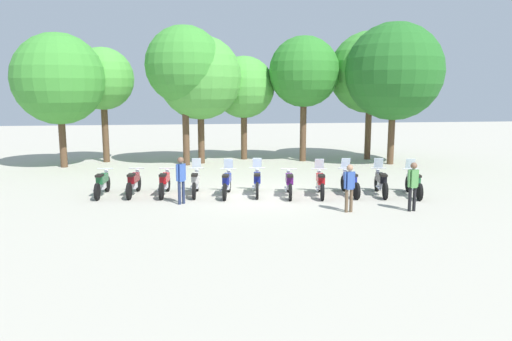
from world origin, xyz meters
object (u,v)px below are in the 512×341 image
(tree_3, at_px, (200,78))
(tree_0, at_px, (59,79))
(motorcycle_5, at_px, (257,181))
(person_1, at_px, (349,185))
(motorcycle_8, at_px, (350,182))
(person_2, at_px, (181,177))
(motorcycle_1, at_px, (134,182))
(motorcycle_10, at_px, (414,183))
(tree_6, at_px, (370,72))
(motorcycle_7, at_px, (320,183))
(tree_1, at_px, (103,79))
(tree_5, at_px, (304,72))
(motorcycle_6, at_px, (289,183))
(motorcycle_0, at_px, (102,183))
(motorcycle_3, at_px, (196,182))
(tree_2, at_px, (184,66))
(motorcycle_4, at_px, (227,183))
(motorcycle_2, at_px, (165,182))
(motorcycle_9, at_px, (381,182))
(tree_7, at_px, (394,72))
(tree_4, at_px, (244,88))
(person_0, at_px, (413,183))

(tree_3, bearing_deg, tree_0, -176.34)
(motorcycle_5, relative_size, person_1, 1.35)
(motorcycle_8, bearing_deg, person_2, 96.59)
(motorcycle_1, height_order, tree_3, tree_3)
(motorcycle_10, xyz_separation_m, tree_6, (1.79, 9.96, 4.52))
(motorcycle_5, height_order, motorcycle_7, same)
(tree_1, relative_size, tree_5, 0.91)
(motorcycle_5, height_order, motorcycle_6, motorcycle_5)
(motorcycle_8, relative_size, tree_5, 0.31)
(motorcycle_0, height_order, motorcycle_6, same)
(tree_0, bearing_deg, tree_6, 2.87)
(motorcycle_5, relative_size, tree_1, 0.34)
(motorcycle_3, relative_size, person_2, 1.28)
(motorcycle_3, xyz_separation_m, motorcycle_7, (4.78, -0.82, 0.00))
(motorcycle_5, height_order, tree_2, tree_2)
(motorcycle_4, distance_m, tree_6, 13.50)
(motorcycle_10, bearing_deg, motorcycle_0, 92.29)
(motorcycle_1, relative_size, motorcycle_10, 1.01)
(motorcycle_2, distance_m, motorcycle_9, 8.43)
(motorcycle_0, height_order, motorcycle_1, same)
(tree_7, bearing_deg, tree_4, 159.38)
(motorcycle_9, height_order, tree_4, tree_4)
(motorcycle_0, distance_m, motorcycle_2, 2.40)
(motorcycle_1, distance_m, motorcycle_8, 8.42)
(motorcycle_0, bearing_deg, motorcycle_9, -92.75)
(motorcycle_0, height_order, person_2, person_2)
(motorcycle_2, relative_size, person_1, 1.35)
(motorcycle_7, bearing_deg, motorcycle_8, -79.03)
(motorcycle_3, xyz_separation_m, person_1, (5.07, -3.43, 0.42))
(motorcycle_0, distance_m, person_2, 3.60)
(motorcycle_4, xyz_separation_m, tree_7, (9.53, 7.00, 4.50))
(person_0, distance_m, tree_2, 14.34)
(motorcycle_8, bearing_deg, motorcycle_7, 91.68)
(motorcycle_1, relative_size, tree_6, 0.30)
(motorcycle_5, relative_size, motorcycle_6, 1.00)
(motorcycle_4, distance_m, motorcycle_10, 7.22)
(person_2, bearing_deg, motorcycle_7, 63.39)
(motorcycle_10, relative_size, person_1, 1.35)
(motorcycle_6, bearing_deg, motorcycle_9, -85.74)
(motorcycle_7, height_order, motorcycle_10, same)
(motorcycle_4, bearing_deg, motorcycle_7, -87.29)
(motorcycle_7, relative_size, motorcycle_9, 1.00)
(motorcycle_7, distance_m, tree_0, 15.08)
(motorcycle_1, height_order, motorcycle_9, motorcycle_9)
(motorcycle_6, bearing_deg, motorcycle_7, -87.76)
(motorcycle_5, height_order, motorcycle_10, same)
(motorcycle_0, relative_size, tree_3, 0.31)
(motorcycle_10, bearing_deg, tree_5, 22.43)
(motorcycle_0, distance_m, motorcycle_3, 3.60)
(motorcycle_1, relative_size, tree_5, 0.31)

